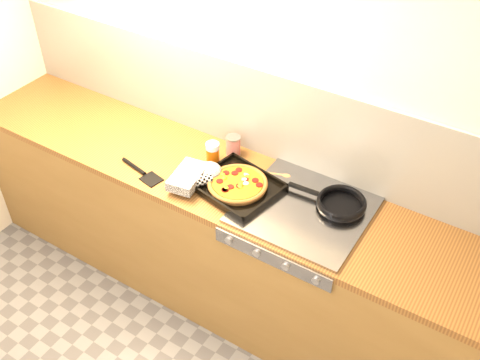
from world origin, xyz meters
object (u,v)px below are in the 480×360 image
Objects in this scene: pizza_on_tray at (225,182)px; juice_glass at (213,153)px; tomato_can at (233,146)px; frying_pan at (340,203)px.

juice_glass reaches higher than pizza_on_tray.
tomato_can is (-0.12, 0.26, 0.01)m from pizza_on_tray.
juice_glass is at bearing -178.30° from frying_pan.
juice_glass is (-0.17, 0.14, 0.02)m from pizza_on_tray.
tomato_can reaches higher than pizza_on_tray.
juice_glass is at bearing -114.61° from tomato_can.
frying_pan is 3.37× the size of juice_glass.
pizza_on_tray is at bearing -163.37° from frying_pan.
tomato_can reaches higher than frying_pan.
juice_glass reaches higher than tomato_can.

